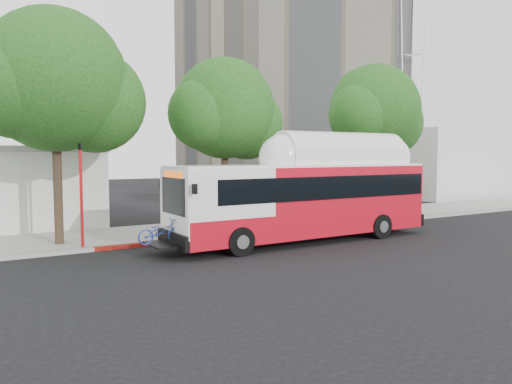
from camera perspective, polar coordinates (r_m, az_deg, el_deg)
ground at (r=20.90m, az=6.63°, el=-6.31°), size 120.00×120.00×0.00m
sidewalk at (r=26.25m, az=-2.13°, el=-3.92°), size 60.00×5.00×0.15m
curb_strip at (r=24.03m, az=0.90°, el=-4.69°), size 60.00×0.30×0.15m
red_curb_segment at (r=22.60m, az=-5.58°, el=-5.28°), size 10.00×0.32×0.16m
street_tree_left at (r=22.30m, az=-20.82°, el=11.15°), size 6.67×5.80×9.74m
street_tree_mid at (r=25.38m, az=-2.87°, el=8.99°), size 5.75×5.00×8.62m
street_tree_right at (r=31.29m, az=13.89°, el=8.64°), size 6.21×5.40×9.18m
apartment_tower at (r=55.50m, az=3.55°, el=18.72°), size 18.00×18.00×37.00m
horizon_block at (r=53.43m, az=21.71°, el=3.15°), size 20.00×12.00×6.00m
transit_bus at (r=22.05m, az=5.73°, el=-0.96°), size 13.22×2.98×3.90m
signal_pole at (r=20.91m, az=-19.34°, el=-0.46°), size 0.12×0.40×4.27m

